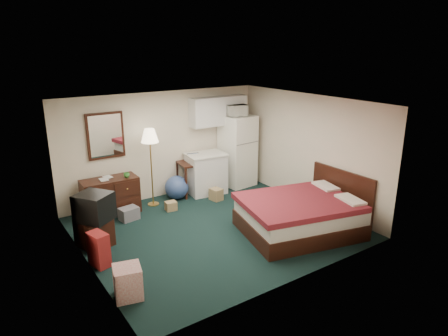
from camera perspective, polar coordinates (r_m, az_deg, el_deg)
floor at (r=8.09m, az=-1.28°, el=-8.54°), size 5.00×4.50×0.01m
ceiling at (r=7.35m, az=-1.41°, el=9.28°), size 5.00×4.50×0.01m
walls at (r=7.63m, az=-1.34°, el=-0.06°), size 5.01×4.51×2.50m
mirror at (r=8.94m, az=-16.57°, el=4.46°), size 0.80×0.06×1.00m
upper_cabinets at (r=9.94m, az=-0.82°, el=8.17°), size 1.50×0.35×0.70m
headboard at (r=8.68m, az=16.45°, el=-3.49°), size 0.06×1.56×1.00m
dresser at (r=8.92m, az=-15.90°, el=-3.91°), size 1.18×0.56×0.80m
floor_lamp at (r=9.05m, az=-10.33°, el=0.04°), size 0.43×0.43×1.77m
desk at (r=9.76m, az=-4.52°, el=-1.42°), size 0.71×0.71×0.81m
exercise_ball at (r=9.52m, az=-6.78°, el=-2.77°), size 0.60×0.60×0.56m
kitchen_counter at (r=9.79m, az=-2.60°, el=-0.84°), size 0.95×0.76×0.96m
fridge at (r=10.25m, az=1.94°, el=2.49°), size 0.81×0.81×1.82m
bed at (r=7.92m, az=10.68°, el=-6.73°), size 2.45×2.10×0.68m
tv_stand at (r=7.71m, az=-18.04°, el=-8.74°), size 0.64×0.68×0.51m
suitcase at (r=7.00m, az=-17.46°, el=-11.05°), size 0.31×0.41×0.59m
retail_box at (r=6.14m, az=-13.57°, el=-15.57°), size 0.47×0.47×0.48m
file_bin at (r=8.63m, az=-13.43°, el=-6.35°), size 0.42×0.34×0.26m
cardboard_box_a at (r=8.94m, az=-7.60°, el=-5.39°), size 0.26×0.22×0.20m
cardboard_box_b at (r=9.42m, az=-1.14°, el=-3.78°), size 0.27×0.31×0.28m
laptop at (r=9.58m, az=-4.27°, el=1.38°), size 0.34×0.30×0.20m
crt_tv at (r=7.48m, az=-18.07°, el=-5.31°), size 0.78×0.79×0.50m
microwave at (r=9.95m, az=1.72°, el=8.41°), size 0.56×0.38×0.35m
book_a at (r=8.69m, az=-17.40°, el=-1.02°), size 0.17×0.03×0.23m
book_b at (r=8.82m, az=-16.81°, el=-0.76°), size 0.16×0.04×0.22m
mug at (r=8.77m, az=-13.75°, el=-0.91°), size 0.13×0.10×0.13m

